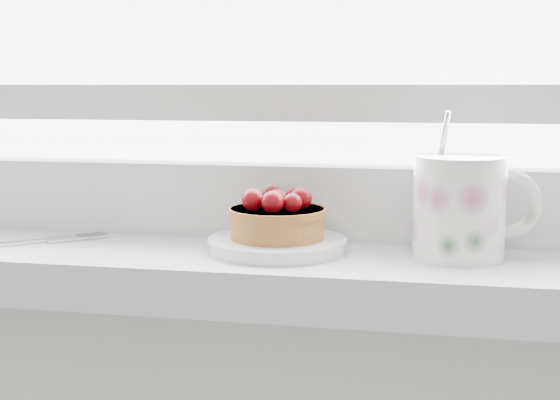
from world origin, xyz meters
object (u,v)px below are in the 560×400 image
(saucer, at_px, (277,245))
(floral_mug, at_px, (463,205))
(fork, at_px, (8,244))
(raspberry_tart, at_px, (277,217))

(saucer, xyz_separation_m, floral_mug, (0.16, 0.01, 0.04))
(saucer, distance_m, floral_mug, 0.16)
(saucer, height_order, fork, saucer)
(saucer, bearing_deg, floral_mug, 2.43)
(saucer, height_order, floral_mug, floral_mug)
(saucer, bearing_deg, fork, -174.12)
(floral_mug, bearing_deg, fork, -175.46)
(floral_mug, relative_size, fork, 0.83)
(raspberry_tart, xyz_separation_m, floral_mug, (0.16, 0.01, 0.01))
(saucer, distance_m, fork, 0.25)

